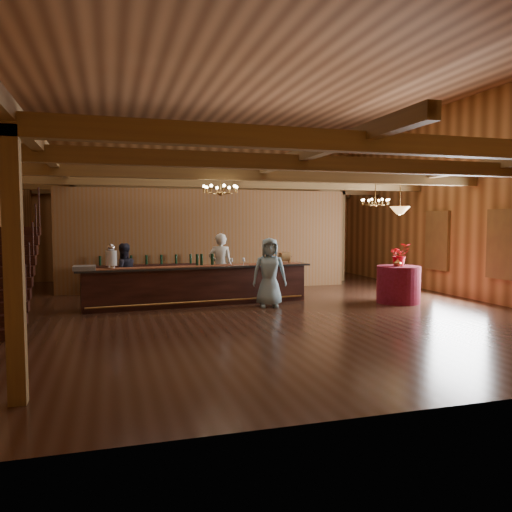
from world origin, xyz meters
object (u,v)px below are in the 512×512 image
object	(u,v)px
chandelier_right	(375,202)
floor_plant	(309,267)
round_table	(398,284)
guest	(269,272)
tasting_bar	(199,285)
beverage_dispenser	(111,257)
raffle_drum	(285,257)
bartender	(220,266)
chandelier_left	(220,189)
staff_second	(123,273)
backbar_shelf	(147,279)
pendant_lamp	(400,210)

from	to	relation	value
chandelier_right	floor_plant	size ratio (longest dim) A/B	0.67
round_table	guest	xyz separation A→B (m)	(-3.42, 0.34, 0.38)
tasting_bar	beverage_dispenser	distance (m)	2.25
raffle_drum	tasting_bar	bearing A→B (deg)	-176.71
raffle_drum	round_table	size ratio (longest dim) A/B	0.31
floor_plant	bartender	bearing A→B (deg)	-147.82
tasting_bar	round_table	xyz separation A→B (m)	(5.05, -1.13, -0.02)
chandelier_left	staff_second	bearing A→B (deg)	136.45
bartender	guest	xyz separation A→B (m)	(0.87, -1.66, -0.04)
round_table	guest	size ratio (longest dim) A/B	0.65
backbar_shelf	staff_second	size ratio (longest dim) A/B	1.94
beverage_dispenser	pendant_lamp	size ratio (longest dim) A/B	0.67
tasting_bar	raffle_drum	distance (m)	2.46
backbar_shelf	guest	world-z (taller)	guest
chandelier_left	staff_second	distance (m)	3.62
raffle_drum	staff_second	distance (m)	4.27
tasting_bar	backbar_shelf	distance (m)	2.76
beverage_dispenser	bartender	xyz separation A→B (m)	(2.87, 0.99, -0.38)
backbar_shelf	chandelier_left	bearing A→B (deg)	-73.97
chandelier_left	pendant_lamp	distance (m)	4.75
chandelier_right	floor_plant	distance (m)	3.51
beverage_dispenser	chandelier_left	bearing A→B (deg)	-23.41
bartender	beverage_dispenser	bearing A→B (deg)	34.58
chandelier_right	backbar_shelf	bearing A→B (deg)	161.90
beverage_dispenser	staff_second	xyz separation A→B (m)	(0.29, 0.99, -0.50)
chandelier_left	staff_second	world-z (taller)	chandelier_left
tasting_bar	floor_plant	distance (m)	5.30
pendant_lamp	staff_second	world-z (taller)	pendant_lamp
chandelier_right	chandelier_left	bearing A→B (deg)	-161.82
tasting_bar	raffle_drum	size ratio (longest dim) A/B	17.56
raffle_drum	floor_plant	size ratio (longest dim) A/B	0.29
beverage_dispenser	tasting_bar	bearing A→B (deg)	3.09
round_table	chandelier_right	bearing A→B (deg)	83.20
round_table	chandelier_right	world-z (taller)	chandelier_right
bartender	tasting_bar	bearing A→B (deg)	64.65
tasting_bar	pendant_lamp	world-z (taller)	pendant_lamp
tasting_bar	backbar_shelf	xyz separation A→B (m)	(-1.11, 2.52, -0.08)
backbar_shelf	staff_second	bearing A→B (deg)	-118.57
pendant_lamp	floor_plant	xyz separation A→B (m)	(-0.75, 4.23, -1.81)
tasting_bar	chandelier_right	distance (m)	5.69
backbar_shelf	guest	bearing A→B (deg)	-55.57
floor_plant	backbar_shelf	bearing A→B (deg)	-173.87
chandelier_left	chandelier_right	size ratio (longest dim) A/B	1.00
raffle_drum	chandelier_left	bearing A→B (deg)	-147.37
guest	pendant_lamp	bearing A→B (deg)	5.98
bartender	raffle_drum	bearing A→B (deg)	170.75
backbar_shelf	staff_second	xyz separation A→B (m)	(-0.71, -1.65, 0.35)
chandelier_right	guest	xyz separation A→B (m)	(-3.61, -1.23, -1.82)
pendant_lamp	bartender	bearing A→B (deg)	154.91
backbar_shelf	beverage_dispenser	bearing A→B (deg)	-116.05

